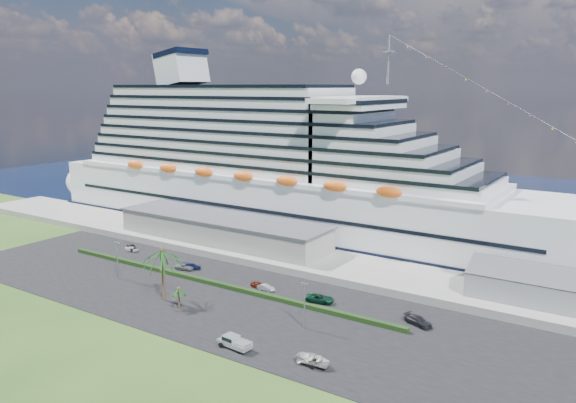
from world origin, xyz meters
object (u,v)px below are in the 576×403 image
Objects in this scene: pickup_truck at (234,342)px; boat_trailer at (313,359)px; parked_car_3 at (192,266)px; cruise_ship at (283,174)px.

pickup_truck is 0.97× the size of boat_trailer.
parked_car_3 is 0.71× the size of boat_trailer.
parked_car_3 is at bearing -86.41° from cruise_ship.
pickup_truck is (33.36, -26.23, 0.49)m from parked_car_3.
pickup_truck is at bearing -62.32° from cruise_ship.
parked_car_3 is 42.44m from pickup_truck.
pickup_truck is (36.02, -68.68, -15.44)m from cruise_ship.
parked_car_3 is 52.93m from boat_trailer.
boat_trailer is (47.02, -24.31, 0.52)m from parked_car_3.
cruise_ship is at bearing 117.68° from pickup_truck.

